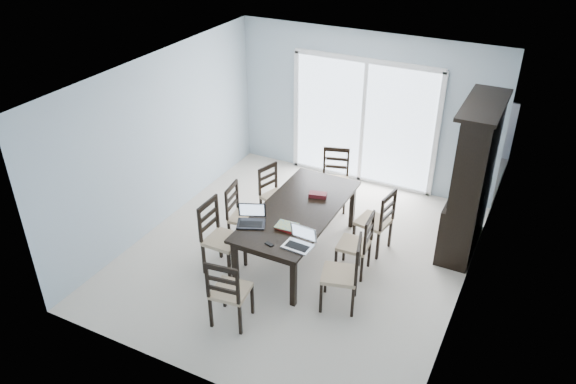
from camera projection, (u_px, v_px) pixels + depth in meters
name	position (u px, v px, depth m)	size (l,w,h in m)	color
floor	(298.00, 253.00, 8.02)	(5.00, 5.00, 0.00)	beige
ceiling	(300.00, 78.00, 6.71)	(5.00, 5.00, 0.00)	white
back_wall	(365.00, 110.00, 9.29)	(4.50, 0.02, 2.60)	#A0B3C0
wall_left	(161.00, 141.00, 8.24)	(0.02, 5.00, 2.60)	#A0B3C0
wall_right	(474.00, 215.00, 6.49)	(0.02, 5.00, 2.60)	#A0B3C0
balcony	(378.00, 158.00, 10.74)	(4.50, 2.00, 0.10)	gray
railing	(396.00, 111.00, 11.21)	(4.50, 0.06, 1.10)	#99999E
dining_table	(298.00, 214.00, 7.68)	(1.00, 2.20, 0.75)	black
china_hutch	(472.00, 181.00, 7.65)	(0.50, 1.38, 2.20)	black
sliding_door	(363.00, 122.00, 9.38)	(2.52, 0.05, 2.18)	silver
chair_left_near	(217.00, 229.00, 7.43)	(0.46, 0.45, 1.18)	black
chair_left_mid	(239.00, 208.00, 8.00)	(0.46, 0.45, 1.07)	black
chair_left_far	(273.00, 188.00, 8.56)	(0.49, 0.49, 1.02)	black
chair_right_near	(348.00, 266.00, 6.77)	(0.54, 0.53, 1.14)	black
chair_right_mid	(361.00, 238.00, 7.36)	(0.43, 0.42, 1.05)	black
chair_right_far	(380.00, 215.00, 7.79)	(0.49, 0.48, 1.12)	black
chair_end_near	(227.00, 287.00, 6.47)	(0.47, 0.48, 1.11)	black
chair_end_far	(335.00, 172.00, 8.91)	(0.52, 0.53, 1.11)	black
laptop_dark	(251.00, 221.00, 7.27)	(0.44, 0.38, 0.25)	black
laptop_silver	(298.00, 243.00, 6.84)	(0.37, 0.27, 0.24)	silver
book_stack	(286.00, 226.00, 7.22)	(0.29, 0.22, 0.05)	maroon
cell_phone	(269.00, 244.00, 6.91)	(0.11, 0.05, 0.01)	black
game_box	(318.00, 195.00, 7.90)	(0.25, 0.12, 0.06)	#4A120E
hot_tub	(344.00, 130.00, 10.67)	(1.85, 1.68, 0.88)	brown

